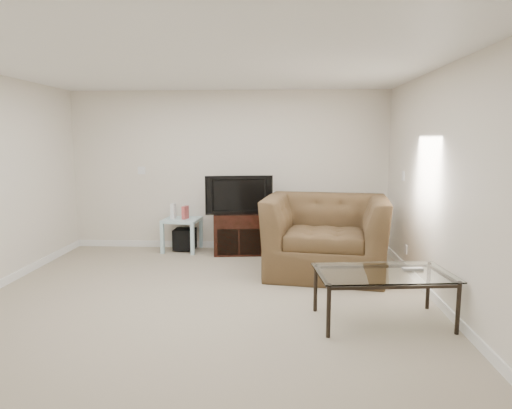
# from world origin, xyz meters

# --- Properties ---
(floor) EXTENTS (5.00, 5.00, 0.00)m
(floor) POSITION_xyz_m (0.00, 0.00, 0.00)
(floor) COLOR tan
(floor) RESTS_ON ground
(ceiling) EXTENTS (5.00, 5.00, 0.00)m
(ceiling) POSITION_xyz_m (0.00, 0.00, 2.50)
(ceiling) COLOR white
(ceiling) RESTS_ON ground
(wall_back) EXTENTS (5.00, 0.02, 2.50)m
(wall_back) POSITION_xyz_m (0.00, 2.50, 1.25)
(wall_back) COLOR silver
(wall_back) RESTS_ON ground
(wall_right) EXTENTS (0.02, 5.00, 2.50)m
(wall_right) POSITION_xyz_m (2.50, 0.00, 1.25)
(wall_right) COLOR silver
(wall_right) RESTS_ON ground
(plate_back) EXTENTS (0.12, 0.02, 0.12)m
(plate_back) POSITION_xyz_m (-1.40, 2.49, 1.25)
(plate_back) COLOR white
(plate_back) RESTS_ON wall_back
(plate_right_switch) EXTENTS (0.02, 0.09, 0.13)m
(plate_right_switch) POSITION_xyz_m (2.49, 1.60, 1.25)
(plate_right_switch) COLOR white
(plate_right_switch) RESTS_ON wall_right
(plate_right_outlet) EXTENTS (0.02, 0.08, 0.12)m
(plate_right_outlet) POSITION_xyz_m (2.49, 1.30, 0.30)
(plate_right_outlet) COLOR white
(plate_right_outlet) RESTS_ON wall_right
(tv_stand) EXTENTS (0.80, 0.60, 0.63)m
(tv_stand) POSITION_xyz_m (0.18, 2.18, 0.31)
(tv_stand) COLOR black
(tv_stand) RESTS_ON floor
(dvd_player) EXTENTS (0.44, 0.33, 0.06)m
(dvd_player) POSITION_xyz_m (0.19, 2.14, 0.52)
(dvd_player) COLOR black
(dvd_player) RESTS_ON tv_stand
(television) EXTENTS (0.96, 0.34, 0.58)m
(television) POSITION_xyz_m (0.18, 2.15, 0.92)
(television) COLOR black
(television) RESTS_ON tv_stand
(side_table) EXTENTS (0.59, 0.59, 0.51)m
(side_table) POSITION_xyz_m (-0.72, 2.28, 0.26)
(side_table) COLOR #A1C0C9
(side_table) RESTS_ON floor
(subwoofer) EXTENTS (0.33, 0.33, 0.32)m
(subwoofer) POSITION_xyz_m (-0.69, 2.30, 0.18)
(subwoofer) COLOR black
(subwoofer) RESTS_ON floor
(game_console) EXTENTS (0.06, 0.17, 0.23)m
(game_console) POSITION_xyz_m (-0.85, 2.27, 0.63)
(game_console) COLOR white
(game_console) RESTS_ON side_table
(game_case) EXTENTS (0.09, 0.16, 0.20)m
(game_case) POSITION_xyz_m (-0.66, 2.25, 0.61)
(game_case) COLOR #CC4C4C
(game_case) RESTS_ON side_table
(recliner) EXTENTS (1.69, 1.23, 1.36)m
(recliner) POSITION_xyz_m (1.41, 1.20, 0.68)
(recliner) COLOR #533220
(recliner) RESTS_ON floor
(coffee_table) EXTENTS (1.33, 0.85, 0.49)m
(coffee_table) POSITION_xyz_m (1.80, -0.43, 0.25)
(coffee_table) COLOR black
(coffee_table) RESTS_ON floor
(remote) EXTENTS (0.20, 0.07, 0.02)m
(remote) POSITION_xyz_m (2.10, -0.35, 0.51)
(remote) COLOR #B2B2B7
(remote) RESTS_ON coffee_table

